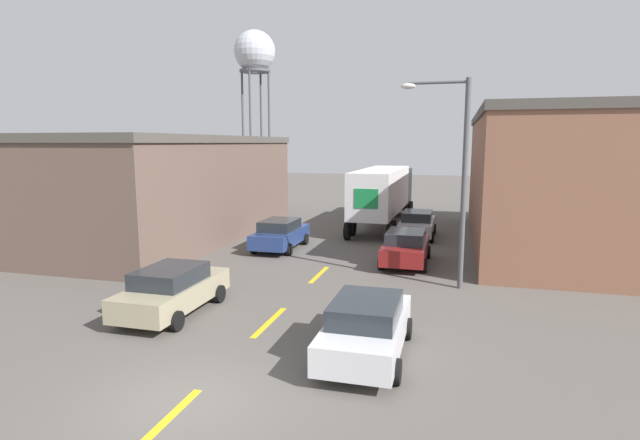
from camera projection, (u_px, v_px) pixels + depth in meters
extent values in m
plane|color=#56514C|center=(186.00, 402.00, 10.86)|extent=(160.00, 160.00, 0.00)
cube|color=gold|center=(165.00, 422.00, 10.07)|extent=(0.20, 2.74, 0.01)
cube|color=gold|center=(270.00, 322.00, 15.70)|extent=(0.20, 2.74, 0.01)
cube|color=gold|center=(319.00, 275.00, 21.33)|extent=(0.20, 2.74, 0.01)
cube|color=brown|center=(165.00, 191.00, 29.38)|extent=(9.07, 18.19, 5.58)
cube|color=#4C4742|center=(162.00, 139.00, 28.93)|extent=(9.27, 18.39, 0.40)
cube|color=brown|center=(557.00, 184.00, 26.85)|extent=(8.49, 18.20, 6.80)
cube|color=#4C4742|center=(562.00, 116.00, 26.30)|extent=(8.69, 18.40, 0.40)
cube|color=black|center=(395.00, 188.00, 39.02)|extent=(2.37, 2.84, 3.09)
cube|color=white|center=(381.00, 190.00, 32.46)|extent=(2.60, 10.30, 2.75)
cube|color=#198442|center=(366.00, 199.00, 27.57)|extent=(1.35, 0.05, 1.10)
cylinder|color=black|center=(411.00, 208.00, 39.25)|extent=(0.30, 1.05, 1.05)
cylinder|color=black|center=(380.00, 207.00, 39.92)|extent=(0.30, 1.05, 1.05)
cylinder|color=black|center=(409.00, 210.00, 38.19)|extent=(0.30, 1.05, 1.05)
cylinder|color=black|center=(377.00, 208.00, 38.85)|extent=(0.30, 1.05, 1.05)
cylinder|color=black|center=(393.00, 229.00, 29.64)|extent=(0.30, 1.05, 1.05)
cylinder|color=black|center=(353.00, 227.00, 30.31)|extent=(0.30, 1.05, 1.05)
cylinder|color=black|center=(389.00, 233.00, 28.31)|extent=(0.30, 1.05, 1.05)
cylinder|color=black|center=(347.00, 231.00, 28.98)|extent=(0.30, 1.05, 1.05)
cube|color=tan|center=(173.00, 293.00, 16.45)|extent=(1.90, 4.54, 0.74)
cube|color=#23282D|center=(170.00, 275.00, 16.23)|extent=(1.67, 2.36, 0.54)
cylinder|color=black|center=(219.00, 294.00, 17.61)|extent=(0.22, 0.62, 0.62)
cylinder|color=black|center=(172.00, 290.00, 18.10)|extent=(0.22, 0.62, 0.62)
cylinder|color=black|center=(176.00, 321.00, 14.92)|extent=(0.22, 0.62, 0.62)
cylinder|color=black|center=(122.00, 315.00, 15.41)|extent=(0.22, 0.62, 0.62)
cube|color=maroon|center=(406.00, 249.00, 23.18)|extent=(1.90, 4.54, 0.74)
cube|color=#23282D|center=(406.00, 237.00, 22.95)|extent=(1.67, 2.36, 0.54)
cylinder|color=black|center=(428.00, 252.00, 24.33)|extent=(0.22, 0.62, 0.62)
cylinder|color=black|center=(389.00, 250.00, 24.83)|extent=(0.22, 0.62, 0.62)
cylinder|color=black|center=(424.00, 266.00, 21.65)|extent=(0.22, 0.62, 0.62)
cylinder|color=black|center=(381.00, 263.00, 22.14)|extent=(0.22, 0.62, 0.62)
cube|color=navy|center=(281.00, 236.00, 26.45)|extent=(1.90, 4.54, 0.74)
cube|color=#23282D|center=(280.00, 225.00, 26.22)|extent=(1.67, 2.36, 0.54)
cylinder|color=black|center=(305.00, 239.00, 27.60)|extent=(0.22, 0.62, 0.62)
cylinder|color=black|center=(273.00, 237.00, 28.09)|extent=(0.22, 0.62, 0.62)
cylinder|color=black|center=(289.00, 249.00, 24.92)|extent=(0.22, 0.62, 0.62)
cylinder|color=black|center=(254.00, 247.00, 25.41)|extent=(0.22, 0.62, 0.62)
cube|color=silver|center=(367.00, 331.00, 13.15)|extent=(1.90, 4.54, 0.74)
cube|color=#23282D|center=(366.00, 309.00, 12.92)|extent=(1.67, 2.36, 0.54)
cylinder|color=black|center=(408.00, 329.00, 14.30)|extent=(0.22, 0.62, 0.62)
cylinder|color=black|center=(343.00, 322.00, 14.79)|extent=(0.22, 0.62, 0.62)
cylinder|color=black|center=(396.00, 372.00, 11.62)|extent=(0.22, 0.62, 0.62)
cylinder|color=black|center=(318.00, 362.00, 12.11)|extent=(0.22, 0.62, 0.62)
cube|color=#B2B2B7|center=(417.00, 226.00, 29.74)|extent=(1.90, 4.54, 0.74)
cube|color=#23282D|center=(417.00, 216.00, 29.51)|extent=(1.67, 2.36, 0.54)
cylinder|color=black|center=(434.00, 229.00, 30.90)|extent=(0.22, 0.62, 0.62)
cylinder|color=black|center=(403.00, 227.00, 31.39)|extent=(0.22, 0.62, 0.62)
cylinder|color=black|center=(432.00, 237.00, 28.21)|extent=(0.22, 0.62, 0.62)
cylinder|color=black|center=(398.00, 235.00, 28.70)|extent=(0.22, 0.62, 0.62)
cylinder|color=#47474C|center=(269.00, 128.00, 64.77)|extent=(0.28, 0.28, 14.92)
cylinder|color=#47474C|center=(261.00, 129.00, 67.01)|extent=(0.28, 0.28, 14.92)
cylinder|color=#47474C|center=(243.00, 128.00, 65.73)|extent=(0.28, 0.28, 14.92)
cylinder|color=#47474C|center=(251.00, 128.00, 63.49)|extent=(0.28, 0.28, 14.92)
cylinder|color=#4C4C51|center=(255.00, 71.00, 64.14)|extent=(3.98, 3.98, 0.30)
sphere|color=#B7BCC6|center=(255.00, 51.00, 63.76)|extent=(5.29, 5.29, 5.29)
cylinder|color=#4C4C51|center=(464.00, 186.00, 18.76)|extent=(0.20, 0.20, 7.94)
cylinder|color=#4C4C51|center=(438.00, 83.00, 18.46)|extent=(2.18, 0.11, 0.11)
ellipsoid|color=silver|center=(408.00, 86.00, 18.76)|extent=(0.56, 0.32, 0.22)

